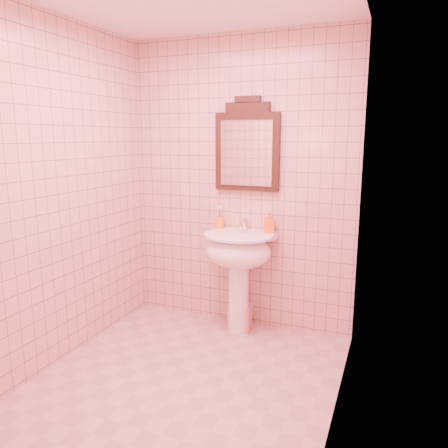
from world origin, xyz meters
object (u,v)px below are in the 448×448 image
at_px(pedestal_sink, 238,258).
at_px(toothbrush_cup, 220,223).
at_px(soap_dispenser, 269,222).
at_px(towel, 240,317).
at_px(mirror, 247,148).

relative_size(pedestal_sink, toothbrush_cup, 4.86).
xyz_separation_m(soap_dispenser, towel, (-0.21, -0.12, -0.84)).
bearing_deg(towel, toothbrush_cup, 150.65).
bearing_deg(mirror, pedestal_sink, -90.00).
bearing_deg(toothbrush_cup, soap_dispenser, -2.18).
relative_size(toothbrush_cup, towel, 0.76).
xyz_separation_m(mirror, toothbrush_cup, (-0.24, -0.03, -0.65)).
distance_m(mirror, soap_dispenser, 0.65).
relative_size(pedestal_sink, soap_dispenser, 4.75).
distance_m(soap_dispenser, towel, 0.87).
bearing_deg(pedestal_sink, mirror, 90.00).
distance_m(mirror, towel, 1.46).
height_order(pedestal_sink, towel, pedestal_sink).
bearing_deg(toothbrush_cup, pedestal_sink, -35.81).
distance_m(toothbrush_cup, towel, 0.85).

